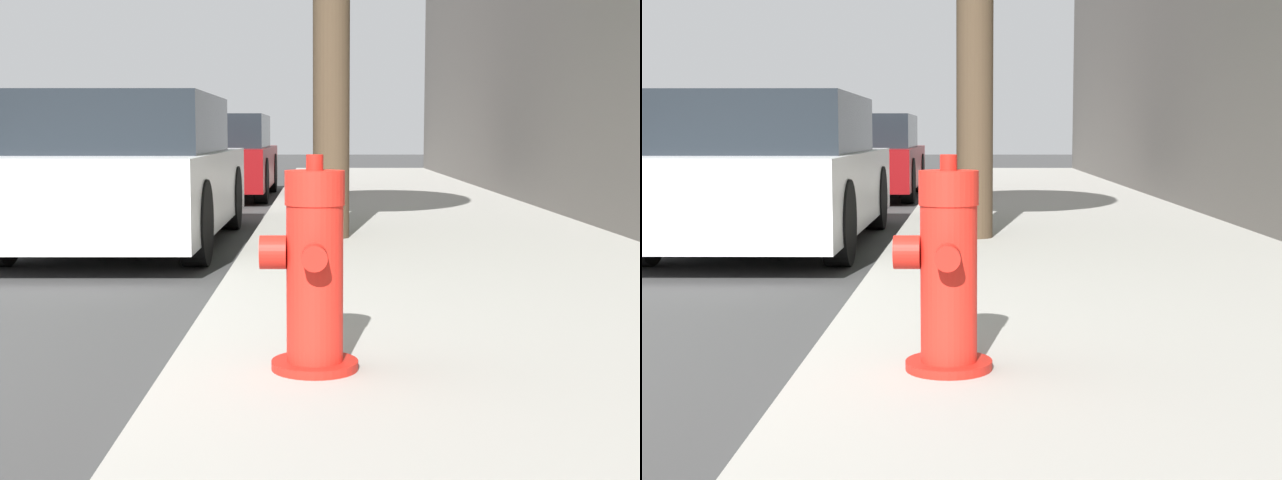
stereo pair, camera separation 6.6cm
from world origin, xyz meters
The scene contains 4 objects.
sidewalk_slab centered at (3.75, 0.00, 0.07)m, with size 3.36×40.00×0.14m.
fire_hydrant centered at (2.66, -0.20, 0.52)m, with size 0.39×0.39×0.85m.
parked_car_near centered at (0.90, 4.78, 0.69)m, with size 1.80×4.43×1.42m.
parked_car_mid centered at (1.02, 11.09, 0.66)m, with size 1.77×4.22×1.36m.
Camera 1 is at (2.69, -3.64, 1.07)m, focal length 50.00 mm.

